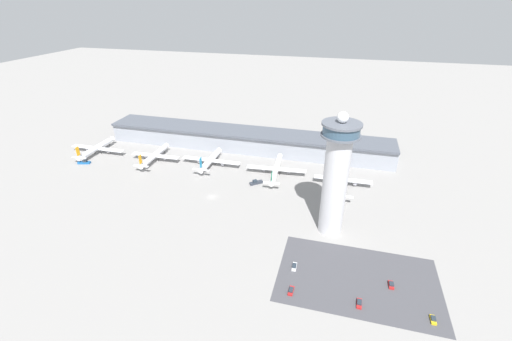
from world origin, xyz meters
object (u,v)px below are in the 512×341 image
Objects in this scene: car_blue_compact at (391,285)px; car_green_van at (433,320)px; airplane_gate_alpha at (97,148)px; airplane_gate_delta at (276,169)px; service_truck_fuel at (256,182)px; car_black_suv at (294,267)px; airplane_gate_charlie at (211,160)px; control_tower at (336,175)px; service_truck_catering at (84,162)px; airplane_gate_bravo at (155,155)px; car_white_wagon at (291,291)px; airplane_gate_echo at (343,179)px; car_navy_sedan at (359,303)px.

car_green_van is at bearing -45.57° from car_blue_compact.
airplane_gate_delta is at bearing 0.48° from airplane_gate_alpha.
service_truck_fuel is (122.28, -13.66, -3.32)m from airplane_gate_alpha.
car_black_suv is (156.36, -78.83, -3.66)m from airplane_gate_alpha.
service_truck_fuel is at bearing -24.50° from airplane_gate_charlie.
control_tower reaches higher than service_truck_catering.
airplane_gate_alpha is at bearing -178.24° from airplane_gate_charlie.
airplane_gate_bravo is 9.10× the size of car_green_van.
service_truck_catering is at bearing 162.09° from car_blue_compact.
car_white_wagon is at bearing -30.38° from airplane_gate_alpha.
airplane_gate_echo reaches higher than airplane_gate_alpha.
airplane_gate_echo is at bearing 12.79° from service_truck_fuel.
car_blue_compact is at bearing -41.98° from service_truck_fuel.
control_tower is at bearing 67.94° from car_black_suv.
service_truck_fuel is at bearing 114.00° from car_white_wagon.
control_tower is at bearing -21.21° from airplane_gate_bravo.
control_tower reaches higher than airplane_gate_echo.
car_blue_compact is 18.60m from car_green_van.
airplane_gate_bravo is 76.47m from service_truck_fuel.
car_green_van is at bearing -38.02° from airplane_gate_charlie.
control_tower is 172.20m from service_truck_catering.
car_green_van is 0.85× the size of car_navy_sedan.
car_navy_sedan is (-12.21, -12.64, -0.05)m from car_blue_compact.
airplane_gate_charlie is at bearing 126.73° from car_white_wagon.
airplane_gate_charlie is 154.35m from car_green_van.
airplane_gate_alpha is 1.03× the size of airplane_gate_charlie.
airplane_gate_bravo is (46.95, -0.93, 0.16)m from airplane_gate_alpha.
control_tower is 54.43m from car_white_wagon.
airplane_gate_delta is 9.62× the size of car_blue_compact.
service_truck_fuel is at bearing -167.21° from airplane_gate_echo.
airplane_gate_delta is 8.41× the size of car_black_suv.
control_tower is at bearing -36.61° from service_truck_fuel.
service_truck_fuel is (-9.26, -14.76, -3.22)m from airplane_gate_delta.
airplane_gate_echo reaches higher than airplane_gate_bravo.
car_navy_sedan is at bearing -52.22° from service_truck_fuel.
airplane_gate_charlie is 1.00× the size of airplane_gate_delta.
airplane_gate_bravo is 0.91× the size of airplane_gate_charlie.
car_white_wagon is (25.72, -93.30, -3.60)m from airplane_gate_delta.
car_navy_sedan is (9.57, -89.65, -3.63)m from airplane_gate_echo.
airplane_gate_bravo is (-121.82, 47.27, -26.05)m from control_tower.
car_black_suv is (-12.41, -30.63, -29.87)m from control_tower.
control_tower reaches higher than airplane_gate_bravo.
airplane_gate_alpha is 8.91× the size of car_white_wagon.
airplane_gate_echo is at bearing 4.90° from service_truck_catering.
service_truck_catering is (-129.47, -17.86, -3.22)m from airplane_gate_delta.
airplane_gate_delta is at bearing 175.62° from airplane_gate_echo.
service_truck_fuel is (-46.49, 34.55, -29.53)m from control_tower.
car_green_van is at bearing -48.37° from control_tower.
car_green_van is 25.24m from car_navy_sedan.
service_truck_fuel is (120.22, 3.10, -0.00)m from service_truck_catering.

